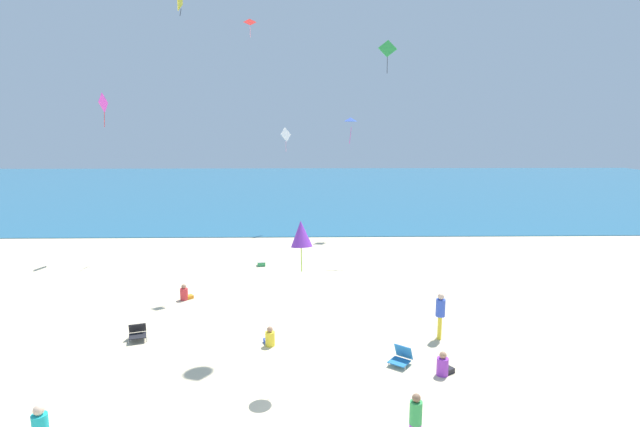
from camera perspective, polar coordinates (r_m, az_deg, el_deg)
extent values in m
plane|color=beige|center=(22.46, -0.18, -8.73)|extent=(120.00, 120.00, 0.00)
cube|color=#236084|center=(62.36, -0.84, 3.20)|extent=(120.00, 60.00, 0.05)
cube|color=black|center=(18.19, -20.66, -13.31)|extent=(0.70, 0.67, 0.03)
cube|color=black|center=(18.39, -20.67, -12.47)|extent=(0.60, 0.38, 0.36)
cylinder|color=#B7B7BC|center=(18.07, -19.74, -13.73)|extent=(0.02, 0.02, 0.19)
cylinder|color=#B7B7BC|center=(18.09, -21.57, -13.81)|extent=(0.02, 0.02, 0.19)
cube|color=#2370B2|center=(15.68, 9.29, -16.82)|extent=(0.76, 0.75, 0.03)
cube|color=#2370B2|center=(15.81, 9.79, -15.71)|extent=(0.58, 0.52, 0.45)
cylinder|color=#B7B7BC|center=(15.47, 9.98, -17.50)|extent=(0.02, 0.02, 0.14)
cylinder|color=#B7B7BC|center=(15.70, 8.06, -17.03)|extent=(0.02, 0.02, 0.14)
cube|color=#339956|center=(26.18, -6.90, -5.87)|extent=(0.46, 0.49, 0.21)
cube|color=white|center=(26.15, -6.91, -5.61)|extent=(0.48, 0.51, 0.04)
cylinder|color=purple|center=(15.37, 14.20, -17.05)|extent=(0.48, 0.48, 0.53)
sphere|color=#A87A5B|center=(15.21, 14.26, -15.84)|extent=(0.21, 0.21, 0.21)
cube|color=black|center=(15.60, 14.72, -17.43)|extent=(0.47, 0.43, 0.15)
cylinder|color=yellow|center=(17.62, 13.88, -12.95)|extent=(0.14, 0.14, 0.81)
cylinder|color=yellow|center=(17.78, 13.90, -12.73)|extent=(0.14, 0.14, 0.81)
cylinder|color=blue|center=(17.45, 13.98, -10.69)|extent=(0.40, 0.40, 0.61)
sphere|color=beige|center=(17.31, 14.04, -9.44)|extent=(0.22, 0.22, 0.22)
cylinder|color=red|center=(21.67, -15.69, -9.11)|extent=(0.46, 0.46, 0.50)
sphere|color=#A87A5B|center=(21.57, -15.73, -8.26)|extent=(0.20, 0.20, 0.20)
cube|color=orange|center=(21.80, -15.19, -9.46)|extent=(0.44, 0.42, 0.14)
cylinder|color=green|center=(11.76, 11.20, -21.98)|extent=(0.32, 0.32, 0.53)
sphere|color=#846047|center=(11.58, 11.26, -20.50)|extent=(0.19, 0.19, 0.19)
cylinder|color=yellow|center=(16.81, -5.89, -14.44)|extent=(0.42, 0.42, 0.49)
sphere|color=#A87A5B|center=(16.68, -5.91, -13.40)|extent=(0.19, 0.19, 0.19)
cube|color=blue|center=(17.05, -6.10, -14.72)|extent=(0.37, 0.42, 0.14)
sphere|color=beige|center=(12.11, -30.18, -19.35)|extent=(0.22, 0.22, 0.22)
pyramid|color=red|center=(24.58, -8.23, 21.48)|extent=(0.46, 0.37, 0.29)
cylinder|color=pink|center=(24.44, -8.21, 20.33)|extent=(0.03, 0.10, 0.43)
cube|color=yellow|center=(32.54, -16.13, 22.78)|extent=(0.32, 1.03, 1.00)
cylinder|color=black|center=(32.42, -16.08, 21.78)|extent=(0.12, 0.06, 0.43)
cone|color=purple|center=(13.63, -2.22, -2.39)|extent=(0.80, 0.86, 0.81)
cylinder|color=#99DB33|center=(13.79, -2.20, -5.24)|extent=(0.05, 0.08, 0.79)
pyramid|color=blue|center=(33.44, 3.61, 10.98)|extent=(0.88, 0.79, 0.27)
cylinder|color=#DB3DA8|center=(33.43, 3.60, 9.16)|extent=(0.14, 0.24, 1.12)
cube|color=green|center=(29.62, 7.95, 18.66)|extent=(1.08, 0.43, 1.02)
cylinder|color=black|center=(29.50, 7.91, 16.96)|extent=(0.05, 0.05, 1.00)
cube|color=white|center=(34.88, -4.04, 9.25)|extent=(0.71, 0.80, 1.02)
cylinder|color=pink|center=(34.89, -4.03, 7.94)|extent=(0.05, 0.05, 0.87)
cube|color=#DB3DA8|center=(30.67, -24.13, 11.82)|extent=(0.12, 1.08, 1.08)
cylinder|color=red|center=(30.64, -24.02, 10.19)|extent=(0.11, 0.04, 0.99)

